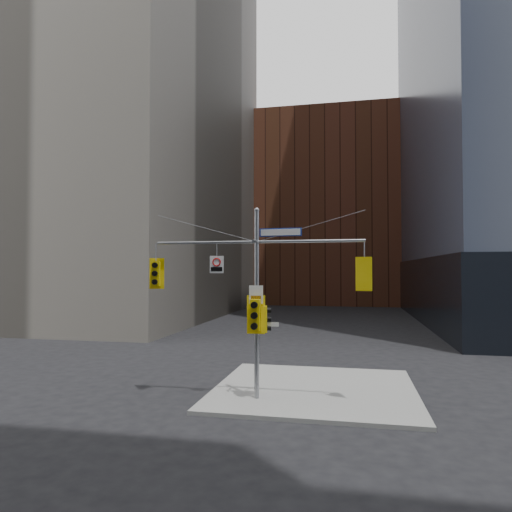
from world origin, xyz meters
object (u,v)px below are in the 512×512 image
at_px(signal_assembly, 257,284).
at_px(traffic_light_west_arm, 156,273).
at_px(street_sign_blade, 280,232).
at_px(regulatory_sign_arm, 217,264).
at_px(traffic_light_east_arm, 365,274).
at_px(traffic_light_pole_side, 265,319).
at_px(traffic_light_pole_front, 255,315).

bearing_deg(signal_assembly, traffic_light_west_arm, 179.82).
distance_m(street_sign_blade, regulatory_sign_arm, 2.74).
distance_m(signal_assembly, traffic_light_east_arm, 3.98).
bearing_deg(regulatory_sign_arm, street_sign_blade, -7.30).
relative_size(traffic_light_west_arm, regulatory_sign_arm, 1.85).
distance_m(traffic_light_pole_side, regulatory_sign_arm, 2.80).
bearing_deg(traffic_light_pole_front, traffic_light_pole_side, 38.73).
bearing_deg(traffic_light_pole_front, traffic_light_east_arm, 1.37).
bearing_deg(traffic_light_east_arm, traffic_light_pole_side, 9.85).
height_order(traffic_light_pole_front, street_sign_blade, street_sign_blade).
xyz_separation_m(traffic_light_west_arm, traffic_light_east_arm, (8.03, -0.01, -0.00)).
relative_size(street_sign_blade, regulatory_sign_arm, 2.43).
xyz_separation_m(traffic_light_east_arm, traffic_light_pole_side, (-3.64, 0.01, -1.70)).
bearing_deg(traffic_light_pole_side, street_sign_blade, -102.56).
xyz_separation_m(traffic_light_east_arm, regulatory_sign_arm, (-5.52, -0.02, 0.37)).
xyz_separation_m(street_sign_blade, regulatory_sign_arm, (-2.47, -0.02, -1.18)).
xyz_separation_m(traffic_light_pole_front, street_sign_blade, (0.91, 0.27, 3.08)).
xyz_separation_m(signal_assembly, street_sign_blade, (0.91, 0.00, 1.93)).
relative_size(signal_assembly, traffic_light_pole_side, 8.13).
bearing_deg(street_sign_blade, traffic_light_west_arm, -175.35).
height_order(traffic_light_pole_side, street_sign_blade, street_sign_blade).
bearing_deg(traffic_light_pole_side, traffic_light_pole_front, 119.88).
xyz_separation_m(signal_assembly, traffic_light_east_arm, (3.96, 0.00, 0.38)).
relative_size(traffic_light_west_arm, traffic_light_pole_front, 0.86).
bearing_deg(traffic_light_pole_front, street_sign_blade, 14.04).
height_order(street_sign_blade, regulatory_sign_arm, street_sign_blade).
bearing_deg(signal_assembly, traffic_light_pole_side, 2.72).
height_order(signal_assembly, traffic_light_west_arm, signal_assembly).
xyz_separation_m(signal_assembly, traffic_light_pole_side, (0.32, 0.02, -1.32)).
xyz_separation_m(traffic_light_pole_side, regulatory_sign_arm, (-1.88, -0.04, 2.07)).
distance_m(traffic_light_east_arm, traffic_light_pole_front, 4.25).
bearing_deg(traffic_light_west_arm, traffic_light_pole_side, -11.19).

